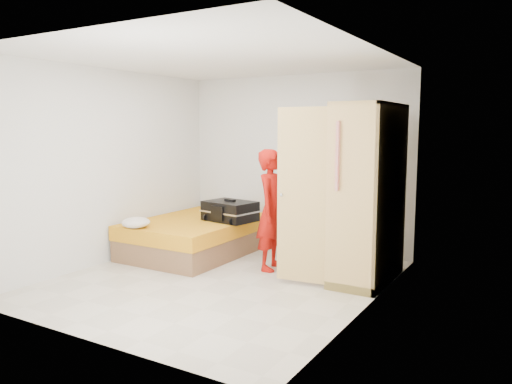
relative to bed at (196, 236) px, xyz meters
The scene contains 7 objects.
room 1.74m from the bed, 40.60° to the right, with size 4.00×4.02×2.60m.
bed is the anchor object (origin of this frame).
wardrobe 2.61m from the bed, ahead, with size 1.17×1.24×2.10m.
person 1.45m from the bed, ahead, with size 0.57×0.37×1.55m, color #B7120B.
suitcase 0.64m from the bed, 19.62° to the left, with size 0.79×0.64×0.31m.
round_cushion 1.00m from the bed, 109.05° to the right, with size 0.37×0.37×0.14m, color white.
pillow 0.90m from the bed, 92.86° to the left, with size 0.54×0.28×0.10m, color white.
Camera 1 is at (3.33, -4.79, 1.81)m, focal length 35.00 mm.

